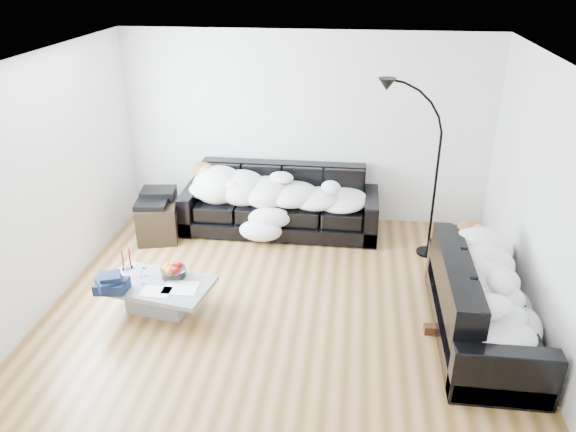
# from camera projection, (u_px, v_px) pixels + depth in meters

# --- Properties ---
(ground) EXTENTS (5.00, 5.00, 0.00)m
(ground) POSITION_uv_depth(u_px,v_px,m) (285.00, 302.00, 6.15)
(ground) COLOR brown
(ground) RESTS_ON ground
(wall_back) EXTENTS (5.00, 0.02, 2.60)m
(wall_back) POSITION_uv_depth(u_px,v_px,m) (306.00, 129.00, 7.62)
(wall_back) COLOR silver
(wall_back) RESTS_ON ground
(wall_left) EXTENTS (0.02, 4.50, 2.60)m
(wall_left) POSITION_uv_depth(u_px,v_px,m) (48.00, 181.00, 5.88)
(wall_left) COLOR silver
(wall_left) RESTS_ON ground
(wall_right) EXTENTS (0.02, 4.50, 2.60)m
(wall_right) POSITION_uv_depth(u_px,v_px,m) (545.00, 205.00, 5.32)
(wall_right) COLOR silver
(wall_right) RESTS_ON ground
(ceiling) EXTENTS (5.00, 5.00, 0.00)m
(ceiling) POSITION_uv_depth(u_px,v_px,m) (284.00, 59.00, 5.05)
(ceiling) COLOR white
(ceiling) RESTS_ON ground
(sofa_back) EXTENTS (2.63, 0.91, 0.86)m
(sofa_back) POSITION_uv_depth(u_px,v_px,m) (280.00, 201.00, 7.58)
(sofa_back) COLOR black
(sofa_back) RESTS_ON ground
(sofa_right) EXTENTS (0.88, 2.04, 0.83)m
(sofa_right) POSITION_uv_depth(u_px,v_px,m) (485.00, 300.00, 5.44)
(sofa_right) COLOR black
(sofa_right) RESTS_ON ground
(sleeper_back) EXTENTS (2.22, 0.77, 0.44)m
(sleeper_back) POSITION_uv_depth(u_px,v_px,m) (279.00, 188.00, 7.45)
(sleeper_back) COLOR white
(sleeper_back) RESTS_ON sofa_back
(sleeper_right) EXTENTS (0.74, 1.75, 0.43)m
(sleeper_right) POSITION_uv_depth(u_px,v_px,m) (488.00, 281.00, 5.35)
(sleeper_right) COLOR white
(sleeper_right) RESTS_ON sofa_right
(teal_cushion) EXTENTS (0.42, 0.38, 0.20)m
(teal_cushion) POSITION_uv_depth(u_px,v_px,m) (472.00, 242.00, 5.89)
(teal_cushion) COLOR #0E6348
(teal_cushion) RESTS_ON sofa_right
(coffee_table) EXTENTS (1.22, 0.84, 0.33)m
(coffee_table) POSITION_uv_depth(u_px,v_px,m) (159.00, 296.00, 5.96)
(coffee_table) COLOR #939699
(coffee_table) RESTS_ON ground
(fruit_bowl) EXTENTS (0.27, 0.27, 0.17)m
(fruit_bowl) POSITION_uv_depth(u_px,v_px,m) (173.00, 270.00, 5.97)
(fruit_bowl) COLOR white
(fruit_bowl) RESTS_ON coffee_table
(wine_glass_a) EXTENTS (0.07, 0.07, 0.16)m
(wine_glass_a) POSITION_uv_depth(u_px,v_px,m) (145.00, 270.00, 5.98)
(wine_glass_a) COLOR white
(wine_glass_a) RESTS_ON coffee_table
(wine_glass_b) EXTENTS (0.09, 0.09, 0.17)m
(wine_glass_b) POSITION_uv_depth(u_px,v_px,m) (128.00, 271.00, 5.94)
(wine_glass_b) COLOR white
(wine_glass_b) RESTS_ON coffee_table
(wine_glass_c) EXTENTS (0.07, 0.07, 0.15)m
(wine_glass_c) POSITION_uv_depth(u_px,v_px,m) (142.00, 278.00, 5.83)
(wine_glass_c) COLOR white
(wine_glass_c) RESTS_ON coffee_table
(candle_left) EXTENTS (0.05, 0.05, 0.25)m
(candle_left) POSITION_uv_depth(u_px,v_px,m) (123.00, 260.00, 6.08)
(candle_left) COLOR maroon
(candle_left) RESTS_ON coffee_table
(candle_right) EXTENTS (0.05, 0.05, 0.24)m
(candle_right) POSITION_uv_depth(u_px,v_px,m) (130.00, 259.00, 6.12)
(candle_right) COLOR maroon
(candle_right) RESTS_ON coffee_table
(newspaper_a) EXTENTS (0.36, 0.27, 0.01)m
(newspaper_a) POSITION_uv_depth(u_px,v_px,m) (181.00, 287.00, 5.80)
(newspaper_a) COLOR silver
(newspaper_a) RESTS_ON coffee_table
(newspaper_b) EXTENTS (0.30, 0.22, 0.01)m
(newspaper_b) POSITION_uv_depth(u_px,v_px,m) (156.00, 291.00, 5.73)
(newspaper_b) COLOR silver
(newspaper_b) RESTS_ON coffee_table
(navy_jacket) EXTENTS (0.40, 0.37, 0.17)m
(navy_jacket) POSITION_uv_depth(u_px,v_px,m) (110.00, 277.00, 5.69)
(navy_jacket) COLOR black
(navy_jacket) RESTS_ON coffee_table
(shoes) EXTENTS (0.47, 0.37, 0.10)m
(shoes) POSITION_uv_depth(u_px,v_px,m) (444.00, 325.00, 5.68)
(shoes) COLOR #472311
(shoes) RESTS_ON ground
(av_cabinet) EXTENTS (0.67, 0.83, 0.50)m
(av_cabinet) POSITION_uv_depth(u_px,v_px,m) (158.00, 218.00, 7.49)
(av_cabinet) COLOR black
(av_cabinet) RESTS_ON ground
(stereo) EXTENTS (0.48, 0.40, 0.13)m
(stereo) POSITION_uv_depth(u_px,v_px,m) (156.00, 197.00, 7.36)
(stereo) COLOR black
(stereo) RESTS_ON av_cabinet
(floor_lamp) EXTENTS (0.75, 0.46, 1.94)m
(floor_lamp) POSITION_uv_depth(u_px,v_px,m) (436.00, 182.00, 6.74)
(floor_lamp) COLOR black
(floor_lamp) RESTS_ON ground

